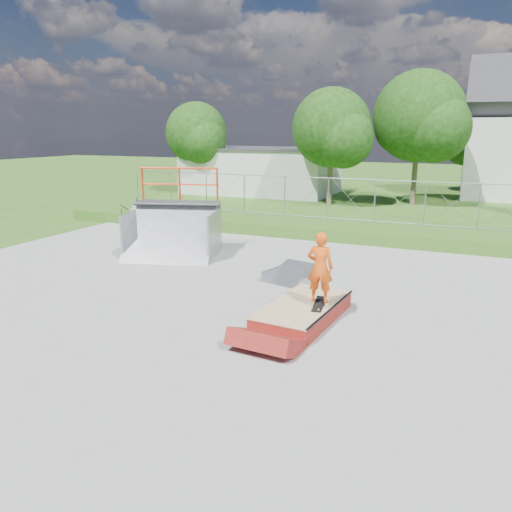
{
  "coord_description": "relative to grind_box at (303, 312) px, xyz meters",
  "views": [
    {
      "loc": [
        5.75,
        -10.46,
        4.25
      ],
      "look_at": [
        0.75,
        1.0,
        1.1
      ],
      "focal_mm": 35.0,
      "sensor_mm": 36.0,
      "label": 1
    }
  ],
  "objects": [
    {
      "name": "ground",
      "position": [
        -2.44,
        0.19,
        -0.21
      ],
      "size": [
        120.0,
        120.0,
        0.0
      ],
      "primitive_type": "plane",
      "color": "#33601B",
      "rests_on": "ground"
    },
    {
      "name": "concrete_pad",
      "position": [
        -2.44,
        0.19,
        -0.19
      ],
      "size": [
        20.0,
        16.0,
        0.04
      ],
      "primitive_type": "cube",
      "color": "#979895",
      "rests_on": "ground"
    },
    {
      "name": "grass_berm",
      "position": [
        -2.44,
        9.69,
        0.04
      ],
      "size": [
        24.0,
        3.0,
        0.5
      ],
      "primitive_type": "cube",
      "color": "#33601B",
      "rests_on": "ground"
    },
    {
      "name": "grind_box",
      "position": [
        0.0,
        0.0,
        0.0
      ],
      "size": [
        1.62,
        2.95,
        0.42
      ],
      "rotation": [
        0.0,
        0.0,
        -0.09
      ],
      "color": "maroon",
      "rests_on": "concrete_pad"
    },
    {
      "name": "quarter_pipe",
      "position": [
        -6.04,
        3.93,
        1.28
      ],
      "size": [
        3.57,
        3.26,
        2.98
      ],
      "primitive_type": null,
      "rotation": [
        0.0,
        0.0,
        0.29
      ],
      "color": "gray",
      "rests_on": "concrete_pad"
    },
    {
      "name": "flat_bank_ramp",
      "position": [
        -1.21,
        2.81,
        -0.0
      ],
      "size": [
        1.7,
        1.76,
        0.42
      ],
      "primitive_type": null,
      "rotation": [
        0.0,
        0.0,
        -0.27
      ],
      "color": "gray",
      "rests_on": "concrete_pad"
    },
    {
      "name": "skateboard",
      "position": [
        0.38,
        -0.03,
        0.25
      ],
      "size": [
        0.31,
        0.82,
        0.13
      ],
      "primitive_type": "cube",
      "rotation": [
        0.14,
        0.0,
        0.12
      ],
      "color": "black",
      "rests_on": "grind_box"
    },
    {
      "name": "skater",
      "position": [
        0.38,
        -0.03,
        1.05
      ],
      "size": [
        0.61,
        0.44,
        1.59
      ],
      "primitive_type": "imported",
      "rotation": [
        0.0,
        0.0,
        3.24
      ],
      "color": "#F05211",
      "rests_on": "grind_box"
    },
    {
      "name": "concrete_stairs",
      "position": [
        -10.94,
        8.89,
        0.19
      ],
      "size": [
        1.5,
        1.6,
        0.8
      ],
      "primitive_type": null,
      "color": "#979895",
      "rests_on": "ground"
    },
    {
      "name": "chain_link_fence",
      "position": [
        -2.44,
        10.69,
        1.19
      ],
      "size": [
        20.0,
        0.06,
        1.8
      ],
      "primitive_type": null,
      "color": "gray",
      "rests_on": "grass_berm"
    },
    {
      "name": "utility_building_flat",
      "position": [
        -10.44,
        22.19,
        1.29
      ],
      "size": [
        10.0,
        6.0,
        3.0
      ],
      "primitive_type": "cube",
      "color": "silver",
      "rests_on": "ground"
    },
    {
      "name": "tree_left_near",
      "position": [
        -4.19,
        18.02,
        4.03
      ],
      "size": [
        4.76,
        4.48,
        6.65
      ],
      "color": "brown",
      "rests_on": "ground"
    },
    {
      "name": "tree_center",
      "position": [
        0.35,
        20.0,
        4.63
      ],
      "size": [
        5.44,
        5.12,
        7.6
      ],
      "color": "brown",
      "rests_on": "ground"
    },
    {
      "name": "tree_left_far",
      "position": [
        -14.21,
        20.03,
        3.72
      ],
      "size": [
        4.42,
        4.16,
        6.18
      ],
      "color": "brown",
      "rests_on": "ground"
    },
    {
      "name": "tree_back_mid",
      "position": [
        2.78,
        28.04,
        3.42
      ],
      "size": [
        4.08,
        3.84,
        5.7
      ],
      "color": "brown",
      "rests_on": "ground"
    }
  ]
}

